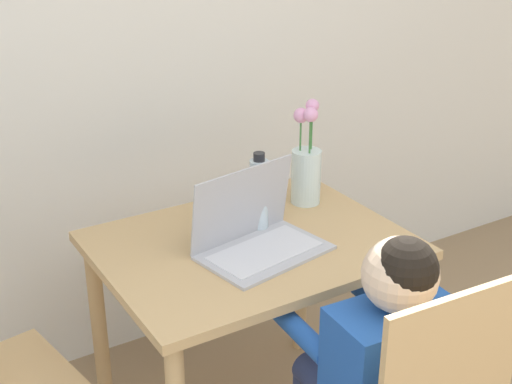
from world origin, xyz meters
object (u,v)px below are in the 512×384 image
Objects in this scene: person_seated at (378,354)px; flower_vase at (306,167)px; laptop at (255,232)px; water_bottle at (259,194)px.

person_seated is 0.77m from flower_vase.
person_seated is 2.46× the size of laptop.
laptop is 1.57× the size of water_bottle.
laptop is 1.12× the size of flower_vase.
flower_vase is at bearing 21.25° from water_bottle.
flower_vase is 1.40× the size of water_bottle.
laptop is 0.15m from water_bottle.
water_bottle is at bearing 43.47° from laptop.
water_bottle is (0.08, 0.11, 0.06)m from laptop.
laptop is (-0.06, 0.49, 0.15)m from person_seated.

